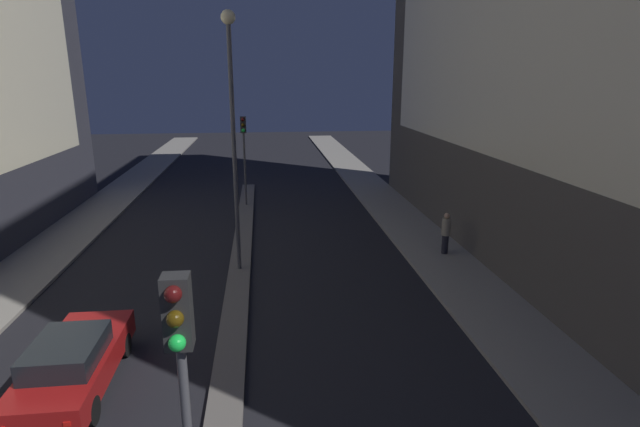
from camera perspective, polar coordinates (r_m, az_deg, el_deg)
The scene contains 6 objects.
median_strip at distance 20.22m, azimuth -9.12°, elevation -5.89°, with size 0.83×30.41×0.13m.
traffic_light_near at distance 6.49m, azimuth -15.37°, elevation -18.16°, with size 0.32×0.42×5.05m.
traffic_light_mid at distance 28.67m, azimuth -8.70°, elevation 8.17°, with size 0.32×0.42×5.05m.
street_lamp at distance 18.43m, azimuth -10.01°, elevation 11.88°, with size 0.50×0.50×9.41m.
car_left_lane at distance 13.74m, azimuth -26.36°, elevation -15.02°, with size 1.74×4.49×1.47m.
pedestrian_on_right_sidewalk at distance 21.49m, azimuth 14.18°, elevation -2.09°, with size 0.37×0.37×1.77m.
Camera 1 is at (1.03, -2.63, 7.35)m, focal length 28.00 mm.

